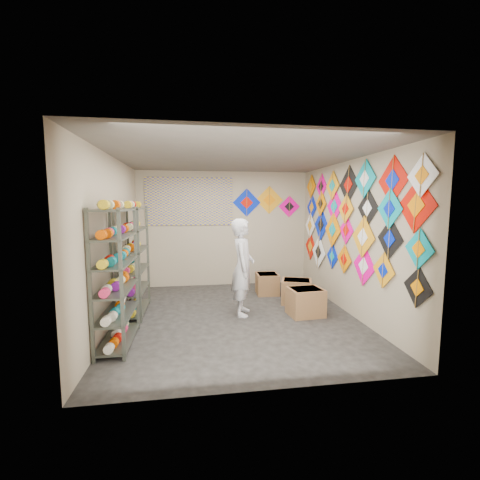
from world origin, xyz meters
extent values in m
plane|color=black|center=(0.00, 0.00, 0.00)|extent=(4.50, 4.50, 0.00)
plane|color=tan|center=(0.00, 2.25, 1.35)|extent=(4.00, 0.00, 4.00)
plane|color=tan|center=(0.00, -2.25, 1.35)|extent=(4.00, 0.00, 4.00)
plane|color=tan|center=(-2.00, 0.00, 1.35)|extent=(0.00, 4.50, 4.50)
plane|color=tan|center=(2.00, 0.00, 1.35)|extent=(0.00, 4.50, 4.50)
plane|color=#665F56|center=(0.00, 0.00, 2.70)|extent=(4.50, 4.50, 0.00)
cube|color=#4C5147|center=(-1.78, -0.85, 0.95)|extent=(0.40, 1.10, 1.90)
cube|color=#4C5147|center=(-1.78, 0.45, 0.95)|extent=(0.40, 1.10, 1.90)
cylinder|color=#F72C64|center=(-1.78, -1.33, 1.04)|extent=(0.12, 0.10, 0.12)
cylinder|color=#F25700|center=(-1.78, -1.14, 1.04)|extent=(0.12, 0.10, 0.12)
cylinder|color=yellow|center=(-1.78, -0.95, 1.04)|extent=(0.12, 0.10, 0.12)
cylinder|color=beige|center=(-1.78, -0.75, 1.04)|extent=(0.12, 0.10, 0.12)
cylinder|color=red|center=(-1.78, -0.56, 1.04)|extent=(0.12, 0.10, 0.12)
cylinder|color=#75148B|center=(-1.78, -0.37, 1.04)|extent=(0.12, 0.10, 0.12)
cylinder|color=beige|center=(-1.78, -0.03, 1.04)|extent=(0.12, 0.10, 0.12)
cylinder|color=#107682|center=(-1.78, 0.16, 1.04)|extent=(0.12, 0.10, 0.12)
cylinder|color=#F72C64|center=(-1.78, 0.35, 1.04)|extent=(0.12, 0.10, 0.12)
cylinder|color=#F25700|center=(-1.78, 0.55, 1.04)|extent=(0.12, 0.10, 0.12)
cylinder|color=yellow|center=(-1.78, 0.74, 1.04)|extent=(0.12, 0.10, 0.12)
cylinder|color=beige|center=(-1.78, 0.93, 1.04)|extent=(0.12, 0.10, 0.12)
cube|color=black|center=(1.99, -1.85, 0.92)|extent=(0.03, 0.52, 0.52)
cube|color=orange|center=(1.97, -1.16, 0.99)|extent=(0.02, 0.53, 0.53)
cube|color=#FF0097|center=(1.99, -0.60, 0.95)|extent=(0.03, 0.66, 0.66)
cube|color=#FF8700|center=(1.97, 0.05, 0.95)|extent=(0.01, 0.53, 0.53)
cube|color=#0120D1|center=(1.99, 0.58, 0.91)|extent=(0.02, 0.51, 0.51)
cube|color=white|center=(1.97, 1.24, 0.90)|extent=(0.02, 0.71, 0.71)
cube|color=red|center=(1.99, 1.77, 0.95)|extent=(0.01, 0.63, 0.63)
cube|color=#049CAD|center=(1.97, -1.86, 1.40)|extent=(0.01, 0.51, 0.51)
cube|color=black|center=(1.99, -1.24, 1.46)|extent=(0.02, 0.59, 0.59)
cube|color=orange|center=(1.97, -0.57, 1.41)|extent=(0.03, 0.68, 0.68)
cube|color=#FF0097|center=(1.99, 0.04, 1.48)|extent=(0.02, 0.52, 0.52)
cube|color=#FF8700|center=(1.97, 0.57, 1.44)|extent=(0.03, 0.69, 0.69)
cube|color=#0120D1|center=(1.99, 1.19, 1.50)|extent=(0.04, 0.70, 0.70)
cube|color=white|center=(1.97, 1.78, 1.44)|extent=(0.02, 0.59, 0.59)
cube|color=red|center=(1.99, -1.74, 1.93)|extent=(0.03, 0.70, 0.70)
cube|color=#049CAD|center=(1.97, -1.23, 1.88)|extent=(0.01, 0.58, 0.58)
cube|color=black|center=(1.99, -0.64, 1.88)|extent=(0.01, 0.60, 0.60)
cube|color=orange|center=(1.97, 0.06, 1.86)|extent=(0.04, 0.55, 0.55)
cube|color=#FF0097|center=(1.99, 0.56, 1.90)|extent=(0.03, 0.66, 0.66)
cube|color=#FF8700|center=(1.97, 1.19, 1.95)|extent=(0.03, 0.54, 0.54)
cube|color=#0120D1|center=(1.99, 1.75, 1.87)|extent=(0.04, 0.58, 0.58)
cube|color=white|center=(1.97, -1.83, 2.28)|extent=(0.02, 0.53, 0.53)
cube|color=red|center=(1.99, -1.24, 2.27)|extent=(0.02, 0.68, 0.68)
cube|color=#049CAD|center=(1.97, -0.55, 2.34)|extent=(0.03, 0.62, 0.62)
cube|color=black|center=(1.99, 0.02, 2.28)|extent=(0.03, 0.69, 0.69)
cube|color=orange|center=(1.97, 0.64, 2.30)|extent=(0.02, 0.58, 0.58)
cube|color=#FF0097|center=(1.99, 1.23, 2.31)|extent=(0.02, 0.55, 0.55)
cube|color=#FF8700|center=(1.97, 1.78, 2.34)|extent=(0.02, 0.53, 0.53)
cube|color=#0120D1|center=(0.55, 2.24, 1.97)|extent=(0.67, 0.02, 0.67)
cube|color=orange|center=(1.10, 2.24, 2.04)|extent=(0.67, 0.02, 0.67)
cube|color=#FF0097|center=(1.60, 2.24, 1.88)|extent=(0.53, 0.02, 0.53)
cube|color=#4D4699|center=(-0.80, 2.23, 2.00)|extent=(2.00, 0.01, 1.10)
imported|color=silver|center=(0.12, 0.10, 0.85)|extent=(0.77, 0.64, 1.69)
cube|color=olive|center=(1.20, -0.12, 0.24)|extent=(0.61, 0.53, 0.48)
cube|color=olive|center=(1.26, 0.57, 0.23)|extent=(0.69, 0.63, 0.47)
cube|color=olive|center=(0.85, 1.30, 0.22)|extent=(0.49, 0.53, 0.44)
camera|label=1|loc=(-0.74, -5.33, 1.94)|focal=24.00mm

